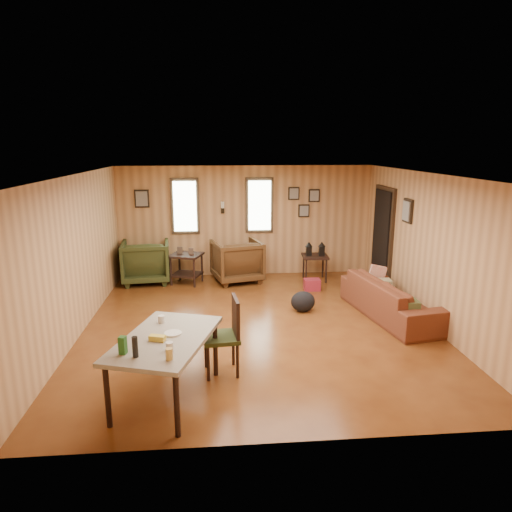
{
  "coord_description": "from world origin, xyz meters",
  "views": [
    {
      "loc": [
        -0.64,
        -6.85,
        2.84
      ],
      "look_at": [
        0.0,
        0.4,
        1.05
      ],
      "focal_mm": 32.0,
      "sensor_mm": 36.0,
      "label": 1
    }
  ],
  "objects": [
    {
      "name": "side_table",
      "position": [
        1.43,
        2.39,
        0.57
      ],
      "size": [
        0.56,
        0.56,
        0.84
      ],
      "rotation": [
        0.0,
        0.0,
        -0.06
      ],
      "color": "black",
      "rests_on": "ground"
    },
    {
      "name": "backpack",
      "position": [
        0.83,
        0.54,
        0.18
      ],
      "size": [
        0.46,
        0.37,
        0.36
      ],
      "rotation": [
        0.0,
        0.0,
        -0.13
      ],
      "color": "black",
      "rests_on": "ground"
    },
    {
      "name": "sofa_pillows",
      "position": [
        2.23,
        0.12,
        0.5
      ],
      "size": [
        0.42,
        1.62,
        0.33
      ],
      "rotation": [
        0.0,
        0.0,
        -0.05
      ],
      "color": "#444D2B",
      "rests_on": "sofa"
    },
    {
      "name": "dining_chair",
      "position": [
        -0.54,
        -1.52,
        0.55
      ],
      "size": [
        0.49,
        0.49,
        0.99
      ],
      "rotation": [
        0.0,
        0.0,
        0.1
      ],
      "color": "#2F3719",
      "rests_on": "ground"
    },
    {
      "name": "room",
      "position": [
        0.17,
        0.27,
        1.21
      ],
      "size": [
        5.54,
        6.04,
        2.44
      ],
      "color": "brown",
      "rests_on": "ground"
    },
    {
      "name": "recliner_brown",
      "position": [
        -0.22,
        2.48,
        0.49
      ],
      "size": [
        1.14,
        1.1,
        0.98
      ],
      "primitive_type": "imported",
      "rotation": [
        0.0,
        0.0,
        3.39
      ],
      "color": "#462C15",
      "rests_on": "ground"
    },
    {
      "name": "dining_table",
      "position": [
        -1.24,
        -2.1,
        0.69
      ],
      "size": [
        1.28,
        1.67,
        0.97
      ],
      "rotation": [
        0.0,
        0.0,
        -0.3
      ],
      "color": "gray",
      "rests_on": "ground"
    },
    {
      "name": "end_table",
      "position": [
        -1.28,
        2.4,
        0.44
      ],
      "size": [
        0.76,
        0.72,
        0.78
      ],
      "rotation": [
        0.0,
        0.0,
        -0.33
      ],
      "color": "black",
      "rests_on": "ground"
    },
    {
      "name": "recliner_green",
      "position": [
        -2.13,
        2.57,
        0.49
      ],
      "size": [
        1.03,
        0.98,
        0.98
      ],
      "primitive_type": "imported",
      "rotation": [
        0.0,
        0.0,
        -3.05
      ],
      "color": "#2F3719",
      "rests_on": "ground"
    },
    {
      "name": "cooler",
      "position": [
        1.24,
        1.72,
        0.11
      ],
      "size": [
        0.32,
        0.23,
        0.23
      ],
      "rotation": [
        0.0,
        0.0,
        -0.02
      ],
      "color": "maroon",
      "rests_on": "ground"
    },
    {
      "name": "sofa",
      "position": [
        2.28,
        0.19,
        0.43
      ],
      "size": [
        1.01,
        2.28,
        0.86
      ],
      "primitive_type": "imported",
      "rotation": [
        0.0,
        0.0,
        1.74
      ],
      "color": "brown",
      "rests_on": "ground"
    }
  ]
}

